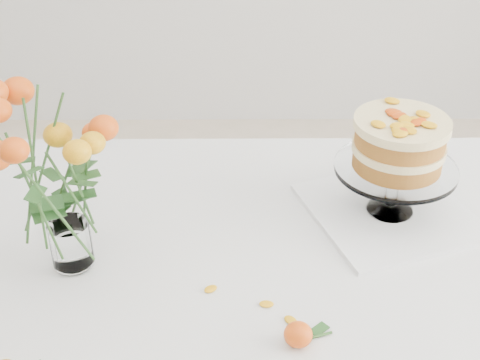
# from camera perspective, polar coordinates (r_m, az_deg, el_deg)

# --- Properties ---
(table) EXTENTS (1.43, 0.93, 0.76)m
(table) POSITION_cam_1_polar(r_m,az_deg,el_deg) (1.36, 2.81, -9.04)
(table) COLOR tan
(table) RESTS_ON ground
(napkin) EXTENTS (0.40, 0.40, 0.01)m
(napkin) POSITION_cam_1_polar(r_m,az_deg,el_deg) (1.45, 12.61, -2.64)
(napkin) COLOR white
(napkin) RESTS_ON table
(cake_stand) EXTENTS (0.25, 0.25, 0.22)m
(cake_stand) POSITION_cam_1_polar(r_m,az_deg,el_deg) (1.36, 13.38, 2.66)
(cake_stand) COLOR white
(cake_stand) RESTS_ON napkin
(rose_vase) EXTENTS (0.33, 0.33, 0.39)m
(rose_vase) POSITION_cam_1_polar(r_m,az_deg,el_deg) (1.19, -15.36, 1.37)
(rose_vase) COLOR white
(rose_vase) RESTS_ON table
(loose_rose_far) EXTENTS (0.08, 0.05, 0.04)m
(loose_rose_far) POSITION_cam_1_polar(r_m,az_deg,el_deg) (1.13, 5.01, -13.00)
(loose_rose_far) COLOR #DC530A
(loose_rose_far) RESTS_ON table
(stray_petal_a) EXTENTS (0.03, 0.02, 0.00)m
(stray_petal_a) POSITION_cam_1_polar(r_m,az_deg,el_deg) (1.23, -2.52, -9.28)
(stray_petal_a) COLOR #F5A70F
(stray_petal_a) RESTS_ON table
(stray_petal_b) EXTENTS (0.03, 0.02, 0.00)m
(stray_petal_b) POSITION_cam_1_polar(r_m,az_deg,el_deg) (1.20, 2.27, -10.55)
(stray_petal_b) COLOR #F5A70F
(stray_petal_b) RESTS_ON table
(stray_petal_c) EXTENTS (0.03, 0.02, 0.00)m
(stray_petal_c) POSITION_cam_1_polar(r_m,az_deg,el_deg) (1.17, 4.34, -11.86)
(stray_petal_c) COLOR #F5A70F
(stray_petal_c) RESTS_ON table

